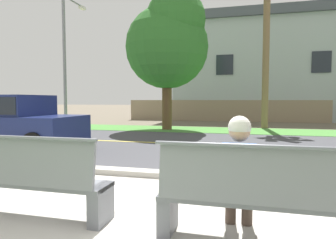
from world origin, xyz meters
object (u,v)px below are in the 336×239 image
Objects in this scene: car_navy_near at (5,120)px; shade_tree_far_left at (169,41)px; seated_person_blue at (239,171)px; streetlamp at (67,51)px; bench_left at (26,180)px; bench_right at (260,199)px.

shade_tree_far_left is (3.02, 6.70, 3.30)m from car_navy_near.
streetlamp reaches higher than seated_person_blue.
streetlamp reaches higher than shade_tree_far_left.
shade_tree_far_left is at bearing -1.27° from streetlamp.
car_navy_near is at bearing -70.15° from streetlamp.
car_navy_near reaches higher than bench_left.
shade_tree_far_left reaches higher than car_navy_near.
seated_person_blue reaches higher than bench_right.
bench_left is 1.60× the size of seated_person_blue.
seated_person_blue is 0.20× the size of shade_tree_far_left.
car_navy_near is at bearing -114.27° from shade_tree_far_left.
bench_right is 14.52m from streetlamp.
bench_left is at bearing -44.77° from car_navy_near.
bench_right is at bearing -71.28° from shade_tree_far_left.
bench_left is 0.46× the size of car_navy_near.
streetlamp reaches higher than bench_left.
car_navy_near is 7.87m from streetlamp.
seated_person_blue is at bearing -50.04° from streetlamp.
streetlamp is (-6.46, 10.78, 3.46)m from bench_left.
streetlamp reaches higher than bench_right.
shade_tree_far_left is at bearing 65.73° from car_navy_near.
car_navy_near is at bearing 149.14° from bench_right.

